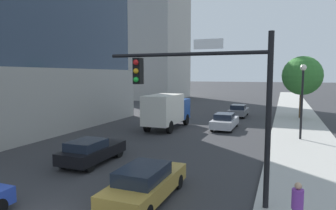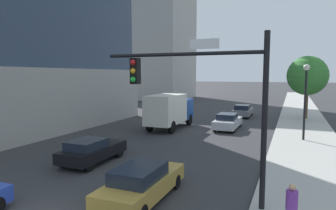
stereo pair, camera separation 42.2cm
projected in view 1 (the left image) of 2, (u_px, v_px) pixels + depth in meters
The scene contains 11 objects.
sidewalk at pixel (301, 133), 24.48m from camera, with size 4.62×120.00×0.15m, color #B2AFA8.
construction_building at pixel (148, 27), 60.94m from camera, with size 14.90×14.68×36.45m.
traffic_light_pole at pixel (207, 88), 11.00m from camera, with size 6.32×0.48×6.22m.
street_lamp at pixel (302, 90), 21.55m from camera, with size 0.44×0.44×5.47m.
street_tree at pixel (302, 76), 32.18m from camera, with size 4.22×4.22×6.75m.
car_gray at pixel (238, 111), 34.71m from camera, with size 1.87×4.52×1.41m.
car_gold at pixel (145, 183), 11.50m from camera, with size 1.78×4.65×1.42m.
car_black at pixel (91, 151), 16.38m from camera, with size 1.85×4.18×1.37m.
car_silver at pixel (225, 121), 26.76m from camera, with size 1.84×4.71×1.44m.
box_truck at pixel (167, 109), 26.73m from camera, with size 2.34×6.51×3.13m.
pedestrian_purple_shirt at pixel (297, 208), 8.83m from camera, with size 0.34×0.34×1.57m.
Camera 1 is at (7.39, -6.47, 4.89)m, focal length 31.73 mm.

